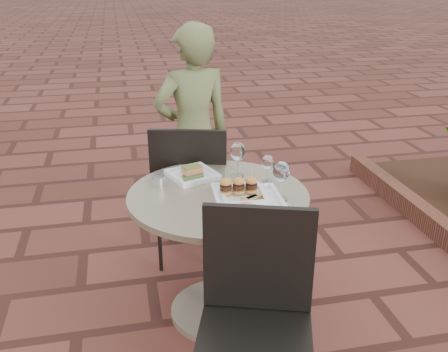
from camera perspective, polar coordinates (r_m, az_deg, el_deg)
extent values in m
plane|color=brown|center=(2.85, 1.03, -15.46)|extent=(60.00, 60.00, 0.00)
cylinder|color=gray|center=(2.84, -0.61, -15.07)|extent=(0.52, 0.52, 0.04)
cylinder|color=gray|center=(2.65, -0.64, -9.44)|extent=(0.08, 0.08, 0.70)
cylinder|color=tan|center=(2.48, -0.68, -2.29)|extent=(0.90, 0.90, 0.03)
cube|color=black|center=(3.14, -3.59, -1.97)|extent=(0.54, 0.54, 0.03)
cube|color=black|center=(2.86, -4.12, 0.88)|extent=(0.43, 0.14, 0.46)
cylinder|color=black|center=(3.40, 0.03, -4.21)|extent=(0.02, 0.02, 0.44)
cylinder|color=black|center=(3.43, -6.33, -4.05)|extent=(0.02, 0.02, 0.44)
cylinder|color=black|center=(3.07, -0.29, -7.45)|extent=(0.02, 0.02, 0.44)
cylinder|color=black|center=(3.11, -7.36, -7.23)|extent=(0.02, 0.02, 0.44)
cube|color=black|center=(1.99, 3.47, -18.57)|extent=(0.56, 0.56, 0.03)
cube|color=black|center=(2.00, 3.95, -9.40)|extent=(0.43, 0.17, 0.46)
cylinder|color=black|center=(2.30, -1.42, -19.42)|extent=(0.02, 0.02, 0.44)
imported|color=#5A6336|center=(3.34, -3.56, 4.73)|extent=(0.59, 0.45, 1.46)
cube|color=white|center=(2.66, -3.64, 0.01)|extent=(0.29, 0.29, 0.01)
cube|color=#D27A4A|center=(2.65, -3.66, 0.66)|extent=(0.12, 0.09, 0.03)
cube|color=brown|center=(2.64, -3.67, 1.07)|extent=(0.11, 0.09, 0.01)
cube|color=white|center=(2.43, 1.68, -2.24)|extent=(0.26, 0.26, 0.01)
cube|color=white|center=(2.38, 3.20, -2.91)|extent=(0.29, 0.29, 0.01)
ellipsoid|color=#DE5B81|center=(2.30, 2.58, -3.34)|extent=(0.05, 0.04, 0.02)
cylinder|color=white|center=(2.42, 6.43, -2.61)|extent=(0.07, 0.07, 0.00)
cylinder|color=white|center=(2.40, 6.47, -1.63)|extent=(0.01, 0.01, 0.09)
ellipsoid|color=white|center=(2.36, 6.58, 0.46)|extent=(0.08, 0.08, 0.10)
cylinder|color=white|center=(2.37, 6.57, 0.33)|extent=(0.06, 0.06, 0.05)
cylinder|color=white|center=(2.67, 1.54, 0.04)|extent=(0.07, 0.07, 0.00)
cylinder|color=white|center=(2.65, 1.55, 0.94)|extent=(0.01, 0.01, 0.09)
ellipsoid|color=white|center=(2.62, 1.57, 2.83)|extent=(0.08, 0.08, 0.10)
cylinder|color=white|center=(2.61, 4.94, -0.59)|extent=(0.05, 0.05, 0.00)
cylinder|color=white|center=(2.60, 4.97, 0.10)|extent=(0.01, 0.01, 0.07)
ellipsoid|color=white|center=(2.57, 5.02, 1.58)|extent=(0.06, 0.06, 0.08)
cylinder|color=silver|center=(2.57, -7.49, -0.55)|extent=(0.07, 0.07, 0.05)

